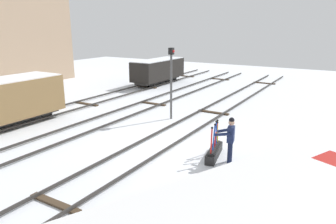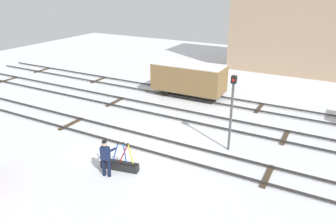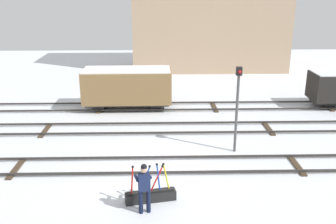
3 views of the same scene
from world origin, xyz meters
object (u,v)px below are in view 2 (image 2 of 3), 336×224
(switch_lever_frame, at_px, (120,164))
(signal_post, at_px, (232,106))
(freight_car_far_end, at_px, (189,78))
(rail_worker, at_px, (106,156))

(switch_lever_frame, xyz_separation_m, signal_post, (3.78, 4.19, 2.15))
(freight_car_far_end, bearing_deg, rail_worker, -83.70)
(switch_lever_frame, height_order, signal_post, signal_post)
(signal_post, xyz_separation_m, freight_car_far_end, (-5.36, 6.54, -0.99))
(switch_lever_frame, height_order, freight_car_far_end, freight_car_far_end)
(rail_worker, relative_size, freight_car_far_end, 0.34)
(signal_post, bearing_deg, freight_car_far_end, 129.35)
(switch_lever_frame, distance_m, rail_worker, 1.04)
(rail_worker, xyz_separation_m, freight_car_far_end, (-1.39, 11.42, 0.40))
(switch_lever_frame, bearing_deg, freight_car_far_end, 86.88)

